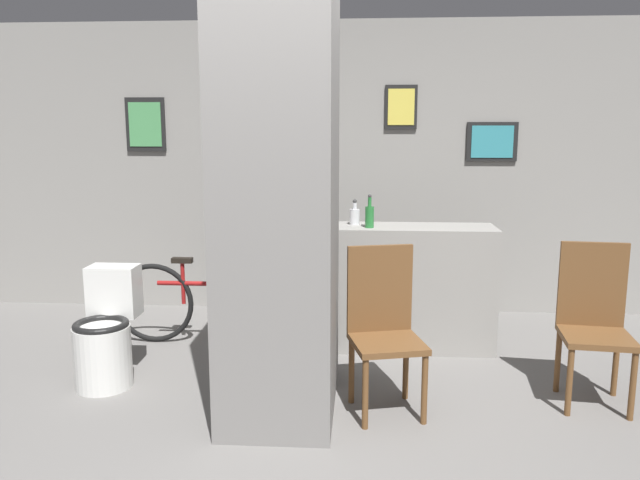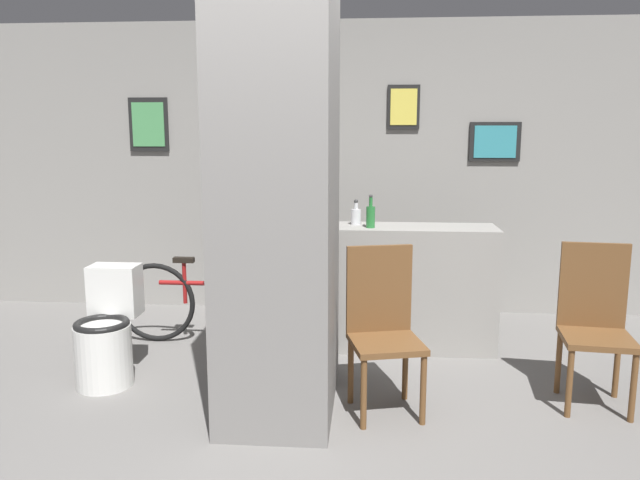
{
  "view_description": "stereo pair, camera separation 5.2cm",
  "coord_description": "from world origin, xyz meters",
  "px_view_note": "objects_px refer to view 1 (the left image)",
  "views": [
    {
      "loc": [
        0.37,
        -3.04,
        1.66
      ],
      "look_at": [
        0.1,
        0.94,
        0.95
      ],
      "focal_mm": 35.0,
      "sensor_mm": 36.0,
      "label": 1
    },
    {
      "loc": [
        0.42,
        -3.03,
        1.66
      ],
      "look_at": [
        0.1,
        0.94,
        0.95
      ],
      "focal_mm": 35.0,
      "sensor_mm": 36.0,
      "label": 2
    }
  ],
  "objects_px": {
    "chair_near_pillar": "(384,324)",
    "chair_by_doorway": "(594,319)",
    "bottle_tall": "(370,216)",
    "toilet": "(106,336)",
    "bicycle": "(214,302)"
  },
  "relations": [
    {
      "from": "chair_near_pillar",
      "to": "bicycle",
      "type": "height_order",
      "value": "chair_near_pillar"
    },
    {
      "from": "chair_by_doorway",
      "to": "toilet",
      "type": "bearing_deg",
      "value": -174.8
    },
    {
      "from": "chair_by_doorway",
      "to": "bottle_tall",
      "type": "bearing_deg",
      "value": 155.45
    },
    {
      "from": "bicycle",
      "to": "bottle_tall",
      "type": "bearing_deg",
      "value": -2.54
    },
    {
      "from": "bicycle",
      "to": "toilet",
      "type": "bearing_deg",
      "value": -123.15
    },
    {
      "from": "chair_near_pillar",
      "to": "chair_by_doorway",
      "type": "height_order",
      "value": "same"
    },
    {
      "from": "toilet",
      "to": "chair_by_doorway",
      "type": "xyz_separation_m",
      "value": [
        3.09,
        -0.05,
        0.2
      ]
    },
    {
      "from": "toilet",
      "to": "bottle_tall",
      "type": "relative_size",
      "value": 3.05
    },
    {
      "from": "chair_near_pillar",
      "to": "bicycle",
      "type": "xyz_separation_m",
      "value": [
        -1.28,
        1.06,
        -0.19
      ]
    },
    {
      "from": "chair_by_doorway",
      "to": "bicycle",
      "type": "relative_size",
      "value": 0.61
    },
    {
      "from": "chair_near_pillar",
      "to": "bottle_tall",
      "type": "xyz_separation_m",
      "value": [
        -0.08,
        1.0,
        0.51
      ]
    },
    {
      "from": "toilet",
      "to": "chair_by_doorway",
      "type": "relative_size",
      "value": 0.77
    },
    {
      "from": "chair_near_pillar",
      "to": "bottle_tall",
      "type": "height_order",
      "value": "bottle_tall"
    },
    {
      "from": "bicycle",
      "to": "chair_near_pillar",
      "type": "bearing_deg",
      "value": -39.6
    },
    {
      "from": "toilet",
      "to": "bicycle",
      "type": "xyz_separation_m",
      "value": [
        0.53,
        0.81,
        0.01
      ]
    }
  ]
}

